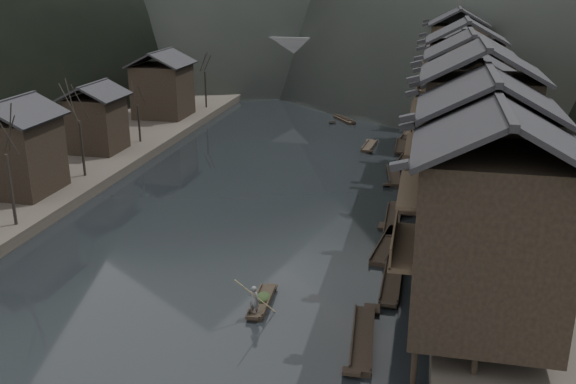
# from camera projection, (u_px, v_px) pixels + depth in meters

# --- Properties ---
(water) EXTENTS (300.00, 300.00, 0.00)m
(water) POSITION_uv_depth(u_px,v_px,m) (206.00, 272.00, 43.57)
(water) COLOR black
(water) RESTS_ON ground
(left_bank) EXTENTS (40.00, 200.00, 1.20)m
(left_bank) POSITION_uv_depth(u_px,v_px,m) (59.00, 117.00, 87.41)
(left_bank) COLOR #2D2823
(left_bank) RESTS_ON ground
(stilt_houses) EXTENTS (9.00, 67.60, 15.33)m
(stilt_houses) POSITION_uv_depth(u_px,v_px,m) (467.00, 98.00, 54.95)
(stilt_houses) COLOR black
(stilt_houses) RESTS_ON ground
(left_houses) EXTENTS (8.10, 53.20, 8.73)m
(left_houses) POSITION_uv_depth(u_px,v_px,m) (76.00, 115.00, 64.46)
(left_houses) COLOR black
(left_houses) RESTS_ON left_bank
(bare_trees) EXTENTS (3.99, 61.36, 7.98)m
(bare_trees) POSITION_uv_depth(u_px,v_px,m) (93.00, 113.00, 60.76)
(bare_trees) COLOR black
(bare_trees) RESTS_ON left_bank
(moored_sampans) EXTENTS (3.16, 55.28, 0.47)m
(moored_sampans) POSITION_uv_depth(u_px,v_px,m) (397.00, 198.00, 57.27)
(moored_sampans) COLOR black
(moored_sampans) RESTS_ON water
(midriver_boats) EXTENTS (8.00, 27.01, 0.45)m
(midriver_boats) POSITION_uv_depth(u_px,v_px,m) (350.00, 122.00, 86.15)
(midriver_boats) COLOR black
(midriver_boats) RESTS_ON water
(stone_bridge) EXTENTS (40.00, 6.00, 9.00)m
(stone_bridge) POSITION_uv_depth(u_px,v_px,m) (346.00, 60.00, 108.40)
(stone_bridge) COLOR #4C4C4F
(stone_bridge) RESTS_ON ground
(hero_sampan) EXTENTS (1.10, 4.46, 0.43)m
(hero_sampan) POSITION_uv_depth(u_px,v_px,m) (262.00, 302.00, 39.27)
(hero_sampan) COLOR black
(hero_sampan) RESTS_ON water
(cargo_heap) EXTENTS (0.98, 1.28, 0.59)m
(cargo_heap) POSITION_uv_depth(u_px,v_px,m) (263.00, 293.00, 39.28)
(cargo_heap) COLOR black
(cargo_heap) RESTS_ON hero_sampan
(boatman) EXTENTS (0.78, 0.64, 1.85)m
(boatman) POSITION_uv_depth(u_px,v_px,m) (254.00, 297.00, 37.47)
(boatman) COLOR #505152
(boatman) RESTS_ON hero_sampan
(bamboo_pole) EXTENTS (2.12, 2.13, 3.16)m
(bamboo_pole) POSITION_uv_depth(u_px,v_px,m) (257.00, 258.00, 36.62)
(bamboo_pole) COLOR #8C7A51
(bamboo_pole) RESTS_ON boatman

